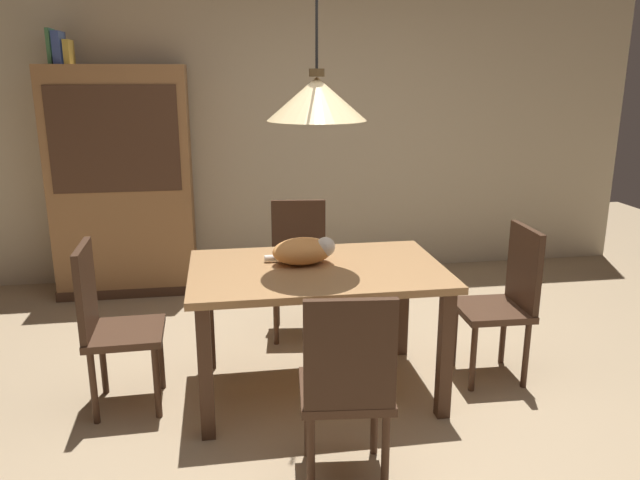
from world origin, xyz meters
name	(u,v)px	position (x,y,z in m)	size (l,w,h in m)	color
ground	(344,423)	(0.00, 0.00, 0.00)	(10.00, 10.00, 0.00)	tan
back_wall	(286,112)	(0.00, 2.65, 1.45)	(6.40, 0.10, 2.90)	beige
dining_table	(317,284)	(-0.08, 0.38, 0.65)	(1.40, 0.90, 0.75)	#A87A4C
chair_left_side	(109,320)	(-1.21, 0.38, 0.51)	(0.41, 0.41, 0.93)	#472D1E
chair_far_back	(299,262)	(-0.07, 1.26, 0.51)	(0.44, 0.44, 0.93)	#472D1E
chair_near_front	(347,383)	(-0.09, -0.50, 0.51)	(0.44, 0.44, 0.93)	#472D1E
chair_right_side	(505,296)	(1.05, 0.38, 0.51)	(0.41, 0.41, 0.93)	#472D1E
cat_sleeping	(304,251)	(-0.14, 0.45, 0.83)	(0.39, 0.26, 0.16)	#E59951
pendant_lamp	(317,98)	(-0.08, 0.38, 1.66)	(0.52, 0.52, 1.30)	beige
hutch_bookcase	(123,187)	(-1.38, 2.32, 0.89)	(1.12, 0.45, 1.85)	olive
book_green_slim	(51,46)	(-1.82, 2.32, 1.98)	(0.03, 0.20, 0.26)	#427A4C
book_blue_wide	(59,48)	(-1.76, 2.32, 1.97)	(0.06, 0.24, 0.24)	#384C93
book_yellow_short	(69,52)	(-1.69, 2.32, 1.94)	(0.04, 0.20, 0.18)	gold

